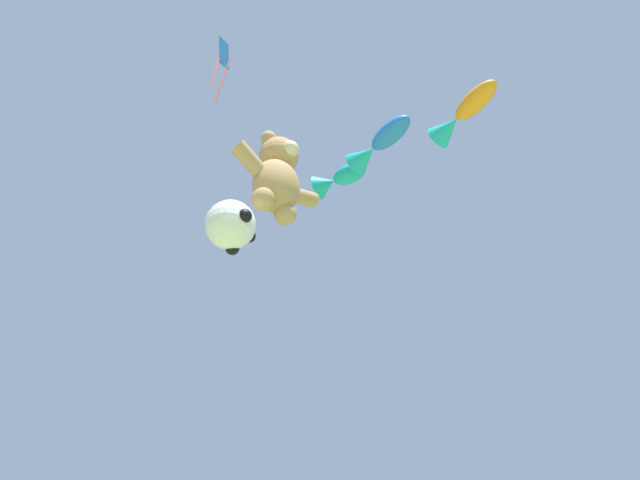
# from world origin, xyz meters

# --- Properties ---
(teddy_bear_kite) EXTENTS (2.47, 1.09, 2.51)m
(teddy_bear_kite) POSITION_xyz_m (1.27, 5.62, 10.06)
(teddy_bear_kite) COLOR tan
(soccer_ball_kite) EXTENTS (1.10, 1.09, 1.01)m
(soccer_ball_kite) POSITION_xyz_m (0.44, 5.89, 8.15)
(soccer_ball_kite) COLOR white
(fish_kite_teal) EXTENTS (1.01, 1.62, 0.71)m
(fish_kite_teal) POSITION_xyz_m (3.54, 5.83, 11.93)
(fish_kite_teal) COLOR #19ADB2
(fish_kite_cobalt) EXTENTS (0.80, 1.95, 0.68)m
(fish_kite_cobalt) POSITION_xyz_m (3.18, 4.11, 11.56)
(fish_kite_cobalt) COLOR blue
(fish_kite_tangerine) EXTENTS (0.93, 1.90, 0.63)m
(fish_kite_tangerine) POSITION_xyz_m (3.69, 2.04, 11.25)
(fish_kite_tangerine) COLOR orange
(diamond_kite) EXTENTS (0.70, 0.57, 2.43)m
(diamond_kite) POSITION_xyz_m (-0.71, 5.56, 12.65)
(diamond_kite) COLOR blue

